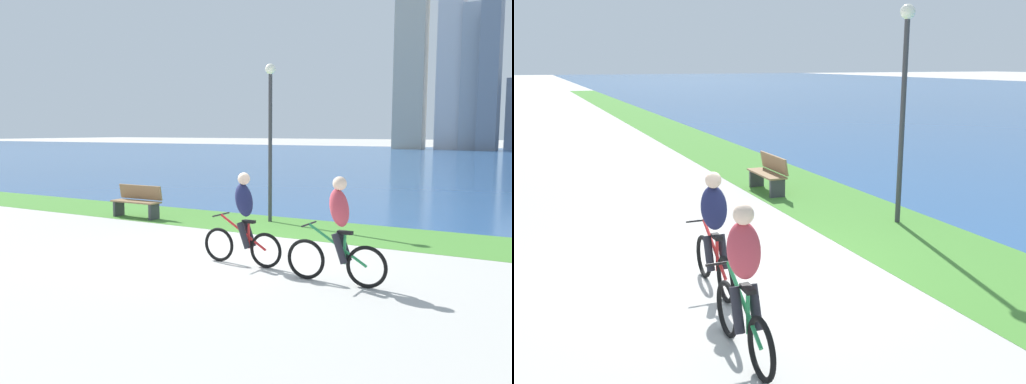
{
  "view_description": "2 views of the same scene",
  "coord_description": "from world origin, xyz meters",
  "views": [
    {
      "loc": [
        5.71,
        -8.88,
        2.4
      ],
      "look_at": [
        0.56,
        -0.15,
        1.27
      ],
      "focal_mm": 38.38,
      "sensor_mm": 36.0,
      "label": 1
    },
    {
      "loc": [
        7.78,
        -2.92,
        3.09
      ],
      "look_at": [
        0.47,
        0.21,
        1.28
      ],
      "focal_mm": 40.19,
      "sensor_mm": 36.0,
      "label": 2
    }
  ],
  "objects": [
    {
      "name": "grass_strip_bayside",
      "position": [
        0.0,
        3.23,
        0.0
      ],
      "size": [
        120.0,
        2.61,
        0.01
      ],
      "primitive_type": "cube",
      "color": "#478433",
      "rests_on": "ground"
    },
    {
      "name": "cyclist_lead",
      "position": [
        0.61,
        -0.68,
        0.83
      ],
      "size": [
        1.62,
        0.52,
        1.67
      ],
      "color": "black",
      "rests_on": "ground"
    },
    {
      "name": "ground_plane",
      "position": [
        0.0,
        0.0,
        0.0
      ],
      "size": [
        300.0,
        300.0,
        0.0
      ],
      "primitive_type": "plane",
      "color": "#B2AFA8"
    },
    {
      "name": "bench_near_path",
      "position": [
        -4.8,
        2.43,
        0.45
      ],
      "size": [
        1.5,
        0.47,
        0.9
      ],
      "color": "olive",
      "rests_on": "ground"
    },
    {
      "name": "bay_water_surface",
      "position": [
        0.0,
        39.71,
        0.0
      ],
      "size": [
        300.0,
        70.36,
        0.0
      ],
      "primitive_type": "cube",
      "color": "#2D568C",
      "rests_on": "ground"
    },
    {
      "name": "cyclist_trailing",
      "position": [
        2.54,
        -0.97,
        0.84
      ],
      "size": [
        1.69,
        0.52,
        1.7
      ],
      "color": "black",
      "rests_on": "ground"
    },
    {
      "name": "lamppost_tall",
      "position": [
        -1.27,
        3.7,
        2.68
      ],
      "size": [
        0.28,
        0.28,
        4.13
      ],
      "color": "#38383D",
      "rests_on": "ground"
    }
  ]
}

